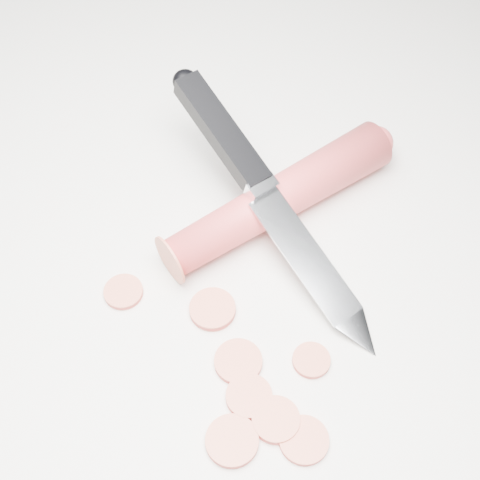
% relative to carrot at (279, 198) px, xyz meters
% --- Properties ---
extents(ground, '(2.40, 2.40, 0.00)m').
position_rel_carrot_xyz_m(ground, '(0.00, -0.10, -0.02)').
color(ground, white).
rests_on(ground, ground).
extents(carrot, '(0.17, 0.20, 0.04)m').
position_rel_carrot_xyz_m(carrot, '(0.00, 0.00, 0.00)').
color(carrot, '#D43639').
rests_on(carrot, ground).
extents(carrot_slice_0, '(0.03, 0.03, 0.01)m').
position_rel_carrot_xyz_m(carrot_slice_0, '(-0.10, -0.12, -0.02)').
color(carrot_slice_0, '#D86447').
rests_on(carrot_slice_0, ground).
extents(carrot_slice_1, '(0.04, 0.04, 0.01)m').
position_rel_carrot_xyz_m(carrot_slice_1, '(0.03, -0.21, -0.02)').
color(carrot_slice_1, '#D86447').
rests_on(carrot_slice_1, ground).
extents(carrot_slice_2, '(0.04, 0.04, 0.01)m').
position_rel_carrot_xyz_m(carrot_slice_2, '(-0.02, -0.11, -0.02)').
color(carrot_slice_2, '#D86447').
rests_on(carrot_slice_2, ground).
extents(carrot_slice_3, '(0.04, 0.04, 0.01)m').
position_rel_carrot_xyz_m(carrot_slice_3, '(0.08, -0.19, -0.02)').
color(carrot_slice_3, '#D86447').
rests_on(carrot_slice_3, ground).
extents(carrot_slice_4, '(0.03, 0.03, 0.01)m').
position_rel_carrot_xyz_m(carrot_slice_4, '(0.06, -0.13, -0.02)').
color(carrot_slice_4, '#D86447').
rests_on(carrot_slice_4, ground).
extents(carrot_slice_5, '(0.04, 0.04, 0.01)m').
position_rel_carrot_xyz_m(carrot_slice_5, '(0.01, -0.15, -0.02)').
color(carrot_slice_5, '#D86447').
rests_on(carrot_slice_5, ground).
extents(carrot_slice_6, '(0.04, 0.04, 0.01)m').
position_rel_carrot_xyz_m(carrot_slice_6, '(0.03, -0.17, -0.02)').
color(carrot_slice_6, '#D86447').
rests_on(carrot_slice_6, ground).
extents(carrot_slice_7, '(0.04, 0.04, 0.01)m').
position_rel_carrot_xyz_m(carrot_slice_7, '(0.05, -0.19, -0.02)').
color(carrot_slice_7, '#D86447').
rests_on(carrot_slice_7, ground).
extents(kitchen_knife, '(0.25, 0.20, 0.09)m').
position_rel_carrot_xyz_m(kitchen_knife, '(-0.00, -0.02, 0.02)').
color(kitchen_knife, silver).
rests_on(kitchen_knife, ground).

